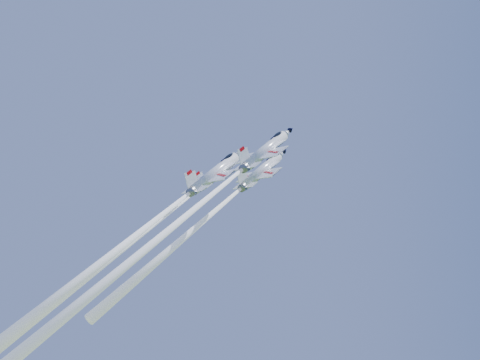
# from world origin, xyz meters

# --- Properties ---
(jet_lead) EXTENTS (28.84, 32.56, 39.44)m
(jet_lead) POSITION_xyz_m (-5.20, -3.58, 91.96)
(jet_lead) COLOR white
(jet_left) EXTENTS (32.18, 36.63, 45.16)m
(jet_left) POSITION_xyz_m (-17.24, -5.83, 88.51)
(jet_left) COLOR white
(jet_right) EXTENTS (36.22, 41.24, 50.81)m
(jet_right) POSITION_xyz_m (-7.98, -19.43, 88.20)
(jet_right) COLOR white
(jet_slot) EXTENTS (30.96, 35.02, 42.60)m
(jet_slot) POSITION_xyz_m (-14.57, -14.37, 88.18)
(jet_slot) COLOR white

